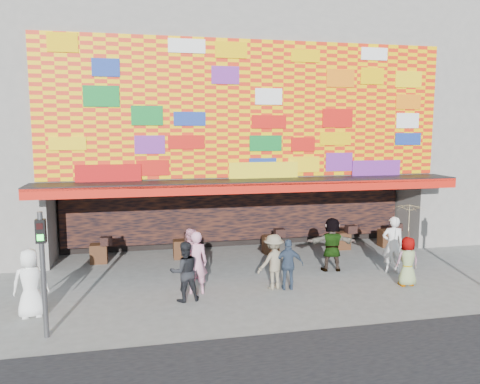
% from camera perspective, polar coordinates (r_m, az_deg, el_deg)
% --- Properties ---
extents(ground, '(90.00, 90.00, 0.00)m').
position_cam_1_polar(ground, '(14.14, 4.96, -12.44)').
color(ground, slate).
rests_on(ground, ground).
extents(shop_building, '(15.20, 9.40, 10.00)m').
position_cam_1_polar(shop_building, '(21.21, -1.43, 8.75)').
color(shop_building, gray).
rests_on(shop_building, ground).
extents(signal_left, '(0.22, 0.20, 3.00)m').
position_cam_1_polar(signal_left, '(11.78, -22.94, -7.69)').
color(signal_left, '#59595B').
rests_on(signal_left, ground).
extents(ped_a, '(0.96, 0.69, 1.81)m').
position_cam_1_polar(ped_a, '(13.44, -24.17, -10.10)').
color(ped_a, white).
rests_on(ped_a, ground).
extents(ped_b, '(0.72, 0.50, 1.88)m').
position_cam_1_polar(ped_b, '(14.03, -5.39, -8.55)').
color(ped_b, pink).
rests_on(ped_b, ground).
extents(ped_c, '(0.94, 0.79, 1.72)m').
position_cam_1_polar(ped_c, '(13.49, -6.78, -9.59)').
color(ped_c, black).
rests_on(ped_c, ground).
extents(ped_d, '(1.24, 0.95, 1.69)m').
position_cam_1_polar(ped_d, '(14.42, 4.12, -8.47)').
color(ped_d, '#7C725A').
rests_on(ped_d, ground).
extents(ped_e, '(0.96, 0.53, 1.56)m').
position_cam_1_polar(ped_e, '(14.41, 5.92, -8.79)').
color(ped_e, '#33435A').
rests_on(ped_e, ground).
extents(ped_f, '(1.79, 0.85, 1.86)m').
position_cam_1_polar(ped_f, '(16.45, 11.13, -6.26)').
color(ped_f, gray).
rests_on(ped_f, ground).
extents(ped_g, '(0.76, 0.50, 1.55)m').
position_cam_1_polar(ped_g, '(15.57, 19.73, -7.97)').
color(ped_g, gray).
rests_on(ped_g, ground).
extents(ped_h, '(0.82, 0.66, 1.94)m').
position_cam_1_polar(ped_h, '(16.73, 18.12, -6.12)').
color(ped_h, white).
rests_on(ped_h, ground).
extents(ped_i, '(1.01, 0.98, 1.63)m').
position_cam_1_polar(ped_i, '(15.57, -6.09, -7.38)').
color(ped_i, pink).
rests_on(ped_i, ground).
extents(parasol, '(1.01, 1.03, 1.83)m').
position_cam_1_polar(parasol, '(15.27, 19.97, -3.01)').
color(parasol, '#FDED9F').
rests_on(parasol, ground).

